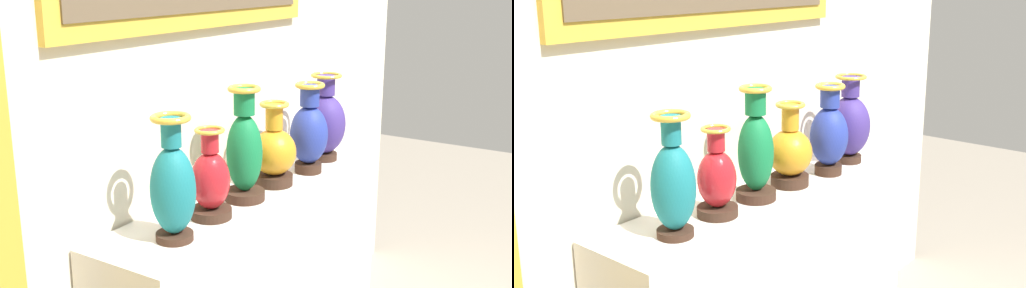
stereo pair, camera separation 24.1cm
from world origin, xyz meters
TOP-DOWN VIEW (x-y plane):
  - back_wall at (-0.00, 0.24)m, footprint 3.48×0.14m
  - vase_teal at (-0.53, -0.04)m, footprint 0.14×0.14m
  - vase_crimson at (-0.31, -0.02)m, footprint 0.14×0.14m
  - vase_emerald at (-0.10, -0.02)m, footprint 0.15×0.15m
  - vase_amber at (0.10, -0.02)m, footprint 0.18×0.18m
  - vase_cobalt at (0.32, -0.05)m, footprint 0.16×0.16m
  - vase_indigo at (0.52, -0.03)m, footprint 0.18×0.18m

SIDE VIEW (x-z plane):
  - vase_crimson at x=-0.31m, z-range 0.96..1.28m
  - vase_amber at x=0.10m, z-range 0.96..1.29m
  - vase_indigo at x=0.52m, z-range 0.97..1.36m
  - vase_cobalt at x=0.32m, z-range 0.97..1.36m
  - vase_teal at x=-0.53m, z-range 0.96..1.37m
  - vase_emerald at x=-0.10m, z-range 0.96..1.39m
  - back_wall at x=0.00m, z-range 0.02..2.69m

